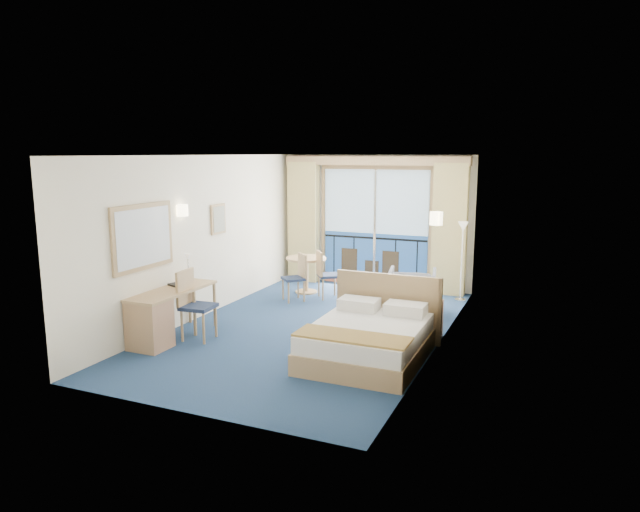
% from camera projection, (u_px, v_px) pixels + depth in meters
% --- Properties ---
extents(floor, '(6.50, 6.50, 0.00)m').
position_uv_depth(floor, '(312.00, 328.00, 9.02)').
color(floor, navy).
rests_on(floor, ground).
extents(room_walls, '(4.04, 6.54, 2.72)m').
position_uv_depth(room_walls, '(311.00, 216.00, 8.70)').
color(room_walls, white).
rests_on(room_walls, ground).
extents(balcony_door, '(2.36, 0.03, 2.52)m').
position_uv_depth(balcony_door, '(375.00, 231.00, 11.73)').
color(balcony_door, navy).
rests_on(balcony_door, room_walls).
extents(curtain_left, '(0.65, 0.22, 2.55)m').
position_uv_depth(curtain_left, '(304.00, 222.00, 12.17)').
color(curtain_left, '#D6C376').
rests_on(curtain_left, room_walls).
extents(curtain_right, '(0.65, 0.22, 2.55)m').
position_uv_depth(curtain_right, '(450.00, 230.00, 10.97)').
color(curtain_right, '#D6C376').
rests_on(curtain_right, room_walls).
extents(pelmet, '(3.80, 0.25, 0.18)m').
position_uv_depth(pelmet, '(374.00, 161.00, 11.36)').
color(pelmet, tan).
rests_on(pelmet, room_walls).
extents(mirror, '(0.05, 1.25, 0.95)m').
position_uv_depth(mirror, '(143.00, 237.00, 8.15)').
color(mirror, tan).
rests_on(mirror, room_walls).
extents(wall_print, '(0.04, 0.42, 0.52)m').
position_uv_depth(wall_print, '(218.00, 219.00, 9.90)').
color(wall_print, tan).
rests_on(wall_print, room_walls).
extents(sconce_left, '(0.18, 0.18, 0.18)m').
position_uv_depth(sconce_left, '(182.00, 210.00, 8.89)').
color(sconce_left, '#FFEDB2').
rests_on(sconce_left, room_walls).
extents(sconce_right, '(0.18, 0.18, 0.18)m').
position_uv_depth(sconce_right, '(436.00, 218.00, 7.80)').
color(sconce_right, '#FFEDB2').
rests_on(sconce_right, room_walls).
extents(bed, '(1.59, 1.89, 1.00)m').
position_uv_depth(bed, '(369.00, 339.00, 7.64)').
color(bed, tan).
rests_on(bed, ground).
extents(nightstand, '(0.44, 0.41, 0.57)m').
position_uv_depth(nightstand, '(426.00, 319.00, 8.50)').
color(nightstand, '#AB7A5A').
rests_on(nightstand, ground).
extents(phone, '(0.17, 0.13, 0.07)m').
position_uv_depth(phone, '(428.00, 298.00, 8.48)').
color(phone, white).
rests_on(phone, nightstand).
extents(armchair, '(0.95, 0.97, 0.75)m').
position_uv_depth(armchair, '(412.00, 290.00, 9.93)').
color(armchair, '#4E525F').
rests_on(armchair, ground).
extents(floor_lamp, '(0.21, 0.21, 1.49)m').
position_uv_depth(floor_lamp, '(463.00, 241.00, 10.51)').
color(floor_lamp, silver).
rests_on(floor_lamp, ground).
extents(desk, '(0.54, 1.57, 0.74)m').
position_uv_depth(desk, '(155.00, 319.00, 8.12)').
color(desk, tan).
rests_on(desk, ground).
extents(desk_chair, '(0.49, 0.48, 1.04)m').
position_uv_depth(desk_chair, '(193.00, 301.00, 8.42)').
color(desk_chair, '#1F2B49').
rests_on(desk_chair, ground).
extents(folder, '(0.40, 0.35, 0.03)m').
position_uv_depth(folder, '(180.00, 285.00, 8.69)').
color(folder, black).
rests_on(folder, desk).
extents(desk_lamp, '(0.11, 0.11, 0.42)m').
position_uv_depth(desk_lamp, '(188.00, 262.00, 8.94)').
color(desk_lamp, silver).
rests_on(desk_lamp, desk).
extents(round_table, '(0.79, 0.79, 0.71)m').
position_uv_depth(round_table, '(306.00, 266.00, 11.24)').
color(round_table, tan).
rests_on(round_table, ground).
extents(table_chair_a, '(0.55, 0.55, 0.91)m').
position_uv_depth(table_chair_a, '(325.00, 272.00, 10.80)').
color(table_chair_a, '#1F2B49').
rests_on(table_chair_a, ground).
extents(table_chair_b, '(0.54, 0.54, 0.88)m').
position_uv_depth(table_chair_b, '(297.00, 274.00, 10.64)').
color(table_chair_b, '#1F2B49').
rests_on(table_chair_b, ground).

